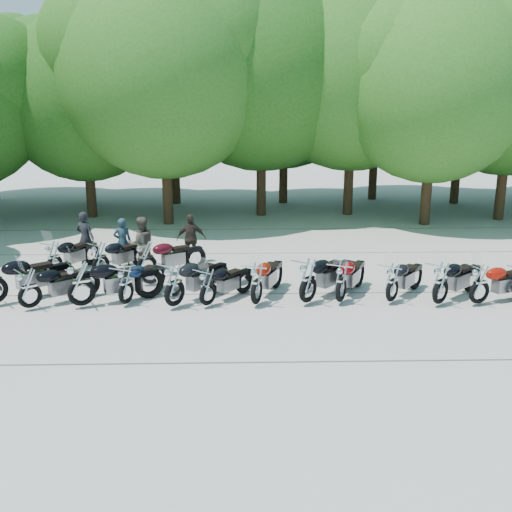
{
  "coord_description": "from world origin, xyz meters",
  "views": [
    {
      "loc": [
        -0.41,
        -14.46,
        5.35
      ],
      "look_at": [
        0.0,
        1.5,
        1.1
      ],
      "focal_mm": 42.0,
      "sensor_mm": 36.0,
      "label": 1
    }
  ],
  "objects_px": {
    "motorcycle_1": "(29,287)",
    "motorcycle_7": "(308,279)",
    "motorcycle_5": "(208,286)",
    "motorcycle_15": "(147,258)",
    "motorcycle_3": "(126,284)",
    "motorcycle_8": "(341,281)",
    "motorcycle_6": "(257,282)",
    "motorcycle_14": "(100,257)",
    "rider_1": "(142,244)",
    "motorcycle_11": "(480,283)",
    "motorcycle_13": "(54,257)",
    "rider_2": "(191,239)",
    "motorcycle_4": "(174,283)",
    "motorcycle_10": "(441,282)",
    "rider_3": "(123,242)",
    "motorcycle_2": "(81,282)",
    "rider_0": "(85,238)",
    "motorcycle_9": "(393,281)"
  },
  "relations": [
    {
      "from": "motorcycle_2",
      "to": "motorcycle_3",
      "type": "distance_m",
      "value": 1.13
    },
    {
      "from": "motorcycle_4",
      "to": "motorcycle_13",
      "type": "relative_size",
      "value": 1.11
    },
    {
      "from": "motorcycle_2",
      "to": "motorcycle_7",
      "type": "distance_m",
      "value": 5.92
    },
    {
      "from": "rider_1",
      "to": "rider_2",
      "type": "height_order",
      "value": "rider_1"
    },
    {
      "from": "motorcycle_3",
      "to": "motorcycle_8",
      "type": "relative_size",
      "value": 0.94
    },
    {
      "from": "motorcycle_3",
      "to": "rider_1",
      "type": "distance_m",
      "value": 3.3
    },
    {
      "from": "motorcycle_10",
      "to": "rider_1",
      "type": "xyz_separation_m",
      "value": [
        -8.37,
        3.54,
        0.2
      ]
    },
    {
      "from": "motorcycle_3",
      "to": "motorcycle_11",
      "type": "relative_size",
      "value": 0.96
    },
    {
      "from": "motorcycle_7",
      "to": "motorcycle_11",
      "type": "bearing_deg",
      "value": -141.86
    },
    {
      "from": "motorcycle_4",
      "to": "motorcycle_6",
      "type": "height_order",
      "value": "motorcycle_4"
    },
    {
      "from": "motorcycle_8",
      "to": "motorcycle_14",
      "type": "distance_m",
      "value": 7.45
    },
    {
      "from": "motorcycle_3",
      "to": "motorcycle_6",
      "type": "bearing_deg",
      "value": -157.75
    },
    {
      "from": "motorcycle_7",
      "to": "motorcycle_11",
      "type": "xyz_separation_m",
      "value": [
        4.5,
        -0.2,
        -0.07
      ]
    },
    {
      "from": "motorcycle_15",
      "to": "motorcycle_10",
      "type": "bearing_deg",
      "value": -141.16
    },
    {
      "from": "motorcycle_2",
      "to": "rider_2",
      "type": "relative_size",
      "value": 1.53
    },
    {
      "from": "motorcycle_10",
      "to": "rider_1",
      "type": "bearing_deg",
      "value": 25.39
    },
    {
      "from": "motorcycle_1",
      "to": "motorcycle_4",
      "type": "relative_size",
      "value": 0.9
    },
    {
      "from": "motorcycle_4",
      "to": "motorcycle_8",
      "type": "distance_m",
      "value": 4.39
    },
    {
      "from": "motorcycle_2",
      "to": "rider_0",
      "type": "relative_size",
      "value": 1.43
    },
    {
      "from": "motorcycle_1",
      "to": "motorcycle_4",
      "type": "distance_m",
      "value": 3.72
    },
    {
      "from": "motorcycle_2",
      "to": "motorcycle_9",
      "type": "bearing_deg",
      "value": -114.5
    },
    {
      "from": "motorcycle_5",
      "to": "motorcycle_14",
      "type": "relative_size",
      "value": 0.96
    },
    {
      "from": "motorcycle_3",
      "to": "motorcycle_6",
      "type": "height_order",
      "value": "motorcycle_6"
    },
    {
      "from": "motorcycle_3",
      "to": "motorcycle_13",
      "type": "height_order",
      "value": "motorcycle_13"
    },
    {
      "from": "rider_1",
      "to": "motorcycle_1",
      "type": "bearing_deg",
      "value": 42.09
    },
    {
      "from": "motorcycle_13",
      "to": "motorcycle_11",
      "type": "bearing_deg",
      "value": -165.39
    },
    {
      "from": "motorcycle_4",
      "to": "motorcycle_13",
      "type": "bearing_deg",
      "value": 1.8
    },
    {
      "from": "motorcycle_3",
      "to": "rider_3",
      "type": "bearing_deg",
      "value": -53.8
    },
    {
      "from": "motorcycle_5",
      "to": "motorcycle_6",
      "type": "height_order",
      "value": "motorcycle_6"
    },
    {
      "from": "motorcycle_9",
      "to": "motorcycle_10",
      "type": "height_order",
      "value": "motorcycle_10"
    },
    {
      "from": "rider_1",
      "to": "motorcycle_3",
      "type": "bearing_deg",
      "value": 76.74
    },
    {
      "from": "motorcycle_6",
      "to": "motorcycle_15",
      "type": "bearing_deg",
      "value": -17.24
    },
    {
      "from": "motorcycle_14",
      "to": "rider_1",
      "type": "relative_size",
      "value": 1.25
    },
    {
      "from": "motorcycle_3",
      "to": "rider_0",
      "type": "xyz_separation_m",
      "value": [
        -2.07,
        4.15,
        0.27
      ]
    },
    {
      "from": "motorcycle_4",
      "to": "motorcycle_7",
      "type": "height_order",
      "value": "motorcycle_7"
    },
    {
      "from": "motorcycle_8",
      "to": "rider_3",
      "type": "height_order",
      "value": "rider_3"
    },
    {
      "from": "motorcycle_3",
      "to": "motorcycle_10",
      "type": "relative_size",
      "value": 0.91
    },
    {
      "from": "motorcycle_1",
      "to": "motorcycle_7",
      "type": "bearing_deg",
      "value": -127.39
    },
    {
      "from": "motorcycle_6",
      "to": "motorcycle_14",
      "type": "bearing_deg",
      "value": -9.38
    },
    {
      "from": "rider_3",
      "to": "motorcycle_2",
      "type": "bearing_deg",
      "value": 69.88
    },
    {
      "from": "motorcycle_11",
      "to": "motorcycle_13",
      "type": "xyz_separation_m",
      "value": [
        -11.97,
        2.9,
        -0.0
      ]
    },
    {
      "from": "motorcycle_9",
      "to": "motorcycle_11",
      "type": "xyz_separation_m",
      "value": [
        2.25,
        -0.24,
        0.02
      ]
    },
    {
      "from": "motorcycle_13",
      "to": "motorcycle_14",
      "type": "bearing_deg",
      "value": -151.13
    },
    {
      "from": "motorcycle_5",
      "to": "motorcycle_15",
      "type": "bearing_deg",
      "value": -13.69
    },
    {
      "from": "motorcycle_5",
      "to": "rider_2",
      "type": "height_order",
      "value": "rider_2"
    },
    {
      "from": "motorcycle_8",
      "to": "motorcycle_14",
      "type": "relative_size",
      "value": 1.05
    },
    {
      "from": "motorcycle_7",
      "to": "rider_2",
      "type": "height_order",
      "value": "rider_2"
    },
    {
      "from": "motorcycle_8",
      "to": "motorcycle_11",
      "type": "distance_m",
      "value": 3.62
    },
    {
      "from": "rider_2",
      "to": "rider_3",
      "type": "bearing_deg",
      "value": 0.4
    },
    {
      "from": "motorcycle_10",
      "to": "motorcycle_15",
      "type": "distance_m",
      "value": 8.54
    }
  ]
}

